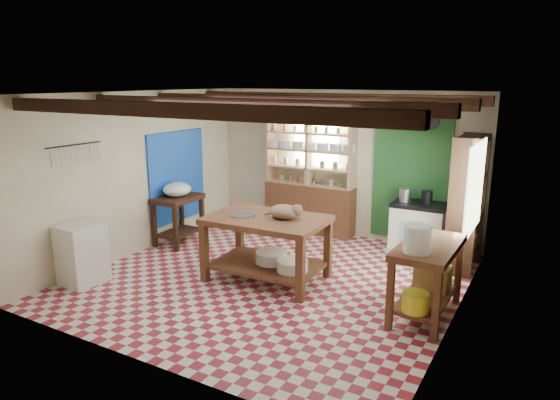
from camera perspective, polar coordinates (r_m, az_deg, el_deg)
The scene contains 30 objects.
floor at distance 7.23m, azimuth -0.96°, elevation -9.04°, with size 5.00×5.00×0.02m, color maroon.
ceiling at distance 6.67m, azimuth -1.05°, elevation 12.11°, with size 5.00×5.00×0.02m, color #48494D.
wall_back at distance 9.04m, azimuth 7.12°, elevation 4.13°, with size 5.00×0.04×2.60m, color beige.
wall_front at distance 4.93m, azimuth -16.02°, elevation -4.40°, with size 5.00×0.04×2.60m, color beige.
wall_left at distance 8.36m, azimuth -15.92°, elevation 2.94°, with size 0.04×5.00×2.60m, color beige.
wall_right at distance 6.00m, azimuth 20.04°, elevation -1.49°, with size 0.04×5.00×2.60m, color beige.
ceiling_beams at distance 6.68m, azimuth -1.04°, elevation 11.08°, with size 5.00×3.80×0.15m, color #341C12.
blue_wall_patch at distance 9.02m, azimuth -11.66°, elevation 2.65°, with size 0.04×1.40×1.60m, color blue.
green_wall_patch at distance 8.62m, azimuth 14.72°, elevation 2.99°, with size 1.30×0.04×2.30m, color #225525.
window_back at distance 9.16m, azimuth 4.24°, elevation 6.86°, with size 0.90×0.02×0.80m, color silver.
window_right at distance 6.94m, azimuth 21.39°, elevation 1.23°, with size 0.02×1.30×1.20m, color silver.
utensil_rail at distance 7.47m, azimuth -22.39°, elevation 4.93°, with size 0.06×0.90×0.28m, color black.
pot_rack at distance 8.10m, azimuth 14.33°, elevation 9.00°, with size 0.86×0.12×0.36m, color black.
shelving_unit at distance 9.12m, azimuth 3.43°, elevation 3.03°, with size 1.70×0.34×2.20m, color tan.
tall_rack at distance 7.83m, azimuth 20.59°, elevation -0.38°, with size 0.40×0.86×2.00m, color #341C12.
work_table at distance 7.06m, azimuth -1.53°, elevation -5.56°, with size 1.62×1.08×0.92m, color brown.
stove at distance 8.45m, azimuth 15.53°, elevation -3.09°, with size 0.85×0.57×0.83m, color white.
prep_table at distance 8.76m, azimuth -11.51°, elevation -2.25°, with size 0.57×0.83×0.84m, color #341C12.
white_cabinet at distance 7.48m, azimuth -21.67°, elevation -5.72°, with size 0.47×0.57×0.85m, color silver.
right_counter at distance 6.27m, azimuth 16.41°, elevation -8.76°, with size 0.63×1.26×0.90m, color brown.
cat at distance 6.82m, azimuth 0.49°, elevation -1.35°, with size 0.43×0.33×0.20m, color #946E56.
steel_tray at distance 7.04m, azimuth -4.25°, elevation -1.63°, with size 0.37×0.37×0.02m, color #A9A8AF.
basin_large at distance 7.12m, azimuth -0.97°, elevation -6.54°, with size 0.45×0.45×0.16m, color silver.
basin_small at distance 6.83m, azimuth 1.42°, elevation -7.49°, with size 0.43×0.43×0.15m, color silver.
kettle_left at distance 8.38m, azimuth 14.09°, elevation 0.56°, with size 0.18×0.18×0.21m, color #A9A8AF.
kettle_right at distance 8.30m, azimuth 16.43°, elevation 0.31°, with size 0.18×0.18×0.22m, color black.
enamel_bowl at distance 8.63m, azimuth -11.68°, elevation 1.19°, with size 0.48×0.48×0.24m, color silver.
white_bucket at distance 5.75m, azimuth 15.45°, elevation -4.31°, with size 0.31×0.31×0.31m, color silver.
wicker_basket at distance 6.56m, azimuth 17.04°, elevation -8.40°, with size 0.41×0.33×0.29m, color #A37F41.
yellow_tub at distance 5.90m, azimuth 15.22°, elevation -11.18°, with size 0.30×0.30×0.22m, color gold.
Camera 1 is at (3.40, -5.74, 2.78)m, focal length 32.00 mm.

